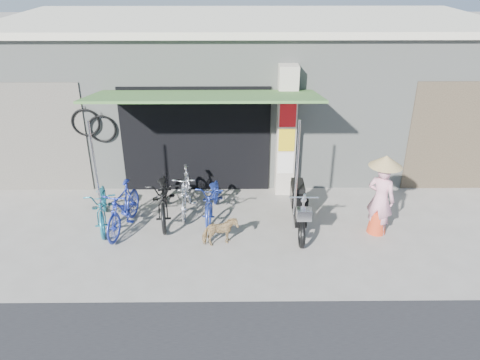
{
  "coord_description": "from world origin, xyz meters",
  "views": [
    {
      "loc": [
        -0.28,
        -7.47,
        5.13
      ],
      "look_at": [
        -0.2,
        1.0,
        1.0
      ],
      "focal_mm": 35.0,
      "sensor_mm": 36.0,
      "label": 1
    }
  ],
  "objects_px": {
    "nun": "(381,195)",
    "bike_blue": "(123,208)",
    "moped": "(299,206)",
    "bike_navy": "(213,198)",
    "street_dog": "(220,232)",
    "bike_black": "(164,196)",
    "bike_teal": "(103,205)",
    "bike_silver": "(186,191)"
  },
  "relations": [
    {
      "from": "bike_teal",
      "to": "bike_silver",
      "type": "bearing_deg",
      "value": 4.6
    },
    {
      "from": "bike_teal",
      "to": "street_dog",
      "type": "distance_m",
      "value": 2.58
    },
    {
      "from": "bike_blue",
      "to": "moped",
      "type": "bearing_deg",
      "value": 10.92
    },
    {
      "from": "bike_silver",
      "to": "moped",
      "type": "distance_m",
      "value": 2.46
    },
    {
      "from": "street_dog",
      "to": "nun",
      "type": "bearing_deg",
      "value": -100.59
    },
    {
      "from": "bike_black",
      "to": "street_dog",
      "type": "relative_size",
      "value": 2.83
    },
    {
      "from": "street_dog",
      "to": "bike_black",
      "type": "bearing_deg",
      "value": 29.85
    },
    {
      "from": "bike_black",
      "to": "bike_teal",
      "type": "bearing_deg",
      "value": -175.09
    },
    {
      "from": "bike_black",
      "to": "moped",
      "type": "xyz_separation_m",
      "value": [
        2.79,
        -0.43,
        -0.02
      ]
    },
    {
      "from": "bike_teal",
      "to": "bike_silver",
      "type": "xyz_separation_m",
      "value": [
        1.67,
        0.53,
        0.04
      ]
    },
    {
      "from": "moped",
      "to": "nun",
      "type": "relative_size",
      "value": 1.13
    },
    {
      "from": "street_dog",
      "to": "moped",
      "type": "height_order",
      "value": "moped"
    },
    {
      "from": "bike_black",
      "to": "bike_navy",
      "type": "bearing_deg",
      "value": -3.66
    },
    {
      "from": "bike_teal",
      "to": "street_dog",
      "type": "relative_size",
      "value": 2.51
    },
    {
      "from": "bike_blue",
      "to": "moped",
      "type": "relative_size",
      "value": 0.86
    },
    {
      "from": "bike_silver",
      "to": "nun",
      "type": "xyz_separation_m",
      "value": [
        3.94,
        -0.9,
        0.35
      ]
    },
    {
      "from": "bike_blue",
      "to": "nun",
      "type": "height_order",
      "value": "nun"
    },
    {
      "from": "bike_black",
      "to": "bike_navy",
      "type": "xyz_separation_m",
      "value": [
        1.02,
        0.06,
        -0.08
      ]
    },
    {
      "from": "nun",
      "to": "bike_silver",
      "type": "bearing_deg",
      "value": 24.96
    },
    {
      "from": "bike_silver",
      "to": "moped",
      "type": "height_order",
      "value": "moped"
    },
    {
      "from": "street_dog",
      "to": "nun",
      "type": "relative_size",
      "value": 0.4
    },
    {
      "from": "bike_blue",
      "to": "bike_black",
      "type": "height_order",
      "value": "bike_black"
    },
    {
      "from": "bike_blue",
      "to": "bike_silver",
      "type": "distance_m",
      "value": 1.41
    },
    {
      "from": "bike_teal",
      "to": "moped",
      "type": "height_order",
      "value": "moped"
    },
    {
      "from": "nun",
      "to": "bike_blue",
      "type": "bearing_deg",
      "value": 36.13
    },
    {
      "from": "bike_silver",
      "to": "bike_navy",
      "type": "height_order",
      "value": "bike_silver"
    },
    {
      "from": "bike_black",
      "to": "bike_silver",
      "type": "height_order",
      "value": "bike_black"
    },
    {
      "from": "bike_navy",
      "to": "street_dog",
      "type": "xyz_separation_m",
      "value": [
        0.18,
        -1.14,
        -0.14
      ]
    },
    {
      "from": "bike_navy",
      "to": "street_dog",
      "type": "relative_size",
      "value": 2.38
    },
    {
      "from": "bike_teal",
      "to": "nun",
      "type": "bearing_deg",
      "value": -16.76
    },
    {
      "from": "bike_teal",
      "to": "moped",
      "type": "bearing_deg",
      "value": -15.35
    },
    {
      "from": "bike_black",
      "to": "bike_navy",
      "type": "distance_m",
      "value": 1.03
    },
    {
      "from": "bike_black",
      "to": "bike_silver",
      "type": "bearing_deg",
      "value": 24.25
    },
    {
      "from": "bike_blue",
      "to": "bike_navy",
      "type": "height_order",
      "value": "bike_blue"
    },
    {
      "from": "bike_blue",
      "to": "bike_navy",
      "type": "bearing_deg",
      "value": 27.14
    },
    {
      "from": "bike_black",
      "to": "bike_blue",
      "type": "bearing_deg",
      "value": -154.68
    },
    {
      "from": "street_dog",
      "to": "nun",
      "type": "height_order",
      "value": "nun"
    },
    {
      "from": "bike_navy",
      "to": "nun",
      "type": "distance_m",
      "value": 3.45
    },
    {
      "from": "bike_navy",
      "to": "street_dog",
      "type": "distance_m",
      "value": 1.16
    },
    {
      "from": "street_dog",
      "to": "bike_blue",
      "type": "bearing_deg",
      "value": 54.9
    },
    {
      "from": "nun",
      "to": "moped",
      "type": "bearing_deg",
      "value": 30.44
    },
    {
      "from": "bike_teal",
      "to": "street_dog",
      "type": "height_order",
      "value": "bike_teal"
    }
  ]
}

